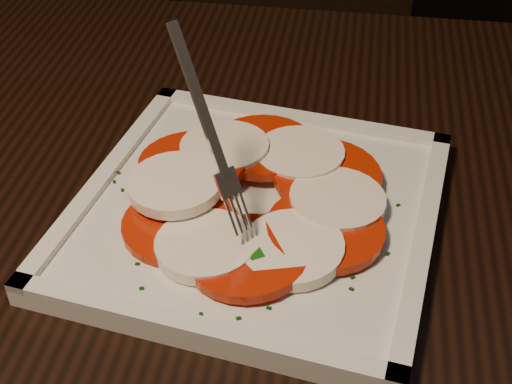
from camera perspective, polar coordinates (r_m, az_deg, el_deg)
table at (r=0.68m, az=-4.97°, el=-7.30°), size 1.29×0.94×0.75m
chair at (r=1.29m, az=2.76°, el=10.94°), size 0.46×0.46×0.93m
plate at (r=0.59m, az=0.00°, el=-1.71°), size 0.35×0.35×0.01m
caprese_salad at (r=0.57m, az=0.00°, el=-0.31°), size 0.24×0.23×0.03m
fork at (r=0.51m, az=-4.45°, el=5.41°), size 0.08×0.08×0.14m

